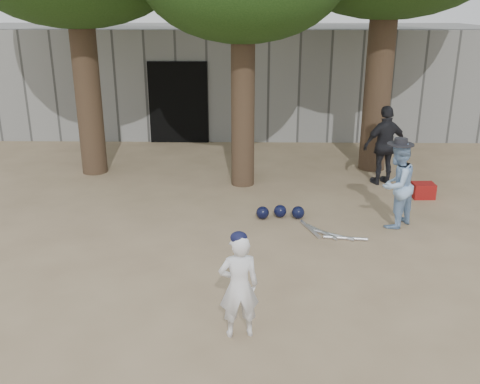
{
  "coord_description": "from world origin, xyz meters",
  "views": [
    {
      "loc": [
        0.74,
        -6.66,
        3.67
      ],
      "look_at": [
        0.6,
        1.0,
        0.95
      ],
      "focal_mm": 40.0,
      "sensor_mm": 36.0,
      "label": 1
    }
  ],
  "objects_px": {
    "red_bag": "(423,190)",
    "spectator_blue": "(396,185)",
    "spectator_dark": "(385,145)",
    "boy_player": "(239,286)"
  },
  "relations": [
    {
      "from": "spectator_dark",
      "to": "red_bag",
      "type": "height_order",
      "value": "spectator_dark"
    },
    {
      "from": "boy_player",
      "to": "spectator_dark",
      "type": "distance_m",
      "value": 6.35
    },
    {
      "from": "spectator_blue",
      "to": "spectator_dark",
      "type": "height_order",
      "value": "spectator_dark"
    },
    {
      "from": "boy_player",
      "to": "red_bag",
      "type": "xyz_separation_m",
      "value": [
        3.57,
        4.73,
        -0.49
      ]
    },
    {
      "from": "spectator_dark",
      "to": "red_bag",
      "type": "relative_size",
      "value": 3.99
    },
    {
      "from": "spectator_dark",
      "to": "red_bag",
      "type": "distance_m",
      "value": 1.27
    },
    {
      "from": "spectator_blue",
      "to": "red_bag",
      "type": "bearing_deg",
      "value": -167.55
    },
    {
      "from": "spectator_dark",
      "to": "spectator_blue",
      "type": "bearing_deg",
      "value": 63.78
    },
    {
      "from": "boy_player",
      "to": "spectator_dark",
      "type": "bearing_deg",
      "value": -127.42
    },
    {
      "from": "red_bag",
      "to": "spectator_blue",
      "type": "bearing_deg",
      "value": -123.64
    }
  ]
}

